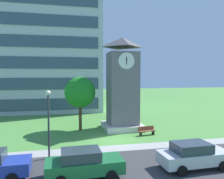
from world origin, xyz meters
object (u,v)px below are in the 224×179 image
at_px(street_lamp, 48,116).
at_px(parked_car_silver, 193,155).
at_px(clock_tower, 122,88).
at_px(tree_by_building, 80,92).
at_px(park_bench, 147,131).
at_px(parked_car_green, 84,163).

bearing_deg(street_lamp, parked_car_silver, -21.90).
bearing_deg(parked_car_silver, clock_tower, 98.81).
bearing_deg(clock_tower, tree_by_building, 176.27).
height_order(park_bench, street_lamp, street_lamp).
xyz_separation_m(park_bench, parked_car_silver, (0.06, -8.30, 0.40)).
bearing_deg(tree_by_building, parked_car_silver, -61.07).
distance_m(tree_by_building, parked_car_green, 12.14).
xyz_separation_m(park_bench, parked_car_green, (-7.09, -8.17, 0.40)).
distance_m(street_lamp, parked_car_silver, 10.36).
relative_size(parked_car_green, parked_car_silver, 0.98).
height_order(street_lamp, parked_car_green, street_lamp).
bearing_deg(street_lamp, park_bench, 25.97).
relative_size(clock_tower, street_lamp, 2.06).
distance_m(street_lamp, parked_car_green, 4.84).
xyz_separation_m(clock_tower, park_bench, (1.71, -3.17, -4.14)).
bearing_deg(street_lamp, clock_tower, 45.42).
relative_size(tree_by_building, parked_car_green, 1.29).
relative_size(park_bench, street_lamp, 0.37).
distance_m(clock_tower, parked_car_green, 13.10).
relative_size(park_bench, tree_by_building, 0.31).
distance_m(clock_tower, parked_car_silver, 12.19).
distance_m(park_bench, parked_car_silver, 8.31).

